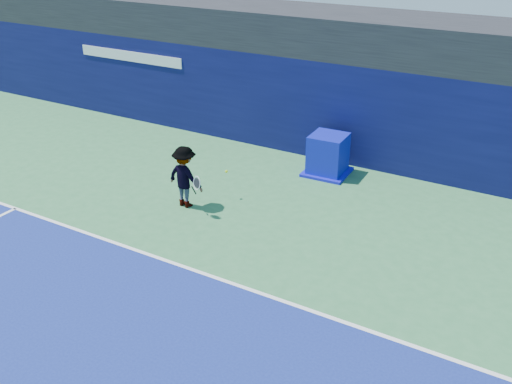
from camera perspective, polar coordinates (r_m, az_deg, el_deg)
ground at (r=11.00m, az=-18.56°, el=-14.06°), size 80.00×80.00×0.00m
baseline at (r=12.67m, az=-8.63°, el=-6.91°), size 24.00×0.10×0.01m
stadium_band at (r=18.31m, az=7.76°, el=15.61°), size 36.00×3.00×1.20m
back_wall_assembly at (r=17.91m, az=6.07°, el=8.54°), size 36.00×1.03×3.00m
equipment_cart at (r=16.65m, az=7.20°, el=3.58°), size 1.29×1.29×1.19m
tennis_player at (r=14.64m, az=-7.12°, el=1.52°), size 1.29×0.74×1.63m
tennis_ball at (r=14.97m, az=-2.98°, el=2.07°), size 0.08×0.08×0.08m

